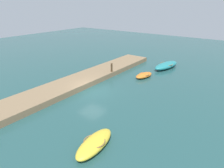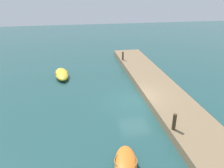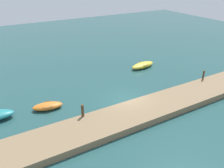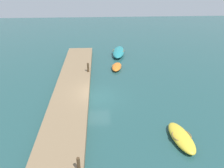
{
  "view_description": "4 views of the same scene",
  "coord_description": "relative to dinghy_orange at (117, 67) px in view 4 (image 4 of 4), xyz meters",
  "views": [
    {
      "loc": [
        14.4,
        13.34,
        8.67
      ],
      "look_at": [
        -1.05,
        1.88,
        0.89
      ],
      "focal_mm": 32.44,
      "sensor_mm": 36.0,
      "label": 1
    },
    {
      "loc": [
        -15.31,
        4.69,
        8.69
      ],
      "look_at": [
        0.84,
        1.82,
        1.38
      ],
      "focal_mm": 34.89,
      "sensor_mm": 36.0,
      "label": 2
    },
    {
      "loc": [
        -10.79,
        -16.03,
        11.46
      ],
      "look_at": [
        0.1,
        2.83,
        0.65
      ],
      "focal_mm": 37.09,
      "sensor_mm": 36.0,
      "label": 3
    },
    {
      "loc": [
        18.69,
        0.38,
        11.22
      ],
      "look_at": [
        -0.58,
        1.5,
        1.15
      ],
      "focal_mm": 35.05,
      "sensor_mm": 36.0,
      "label": 4
    }
  ],
  "objects": [
    {
      "name": "mooring_post_west",
      "position": [
        1.98,
        -3.51,
        0.83
      ],
      "size": [
        0.23,
        0.23,
        1.08
      ],
      "primitive_type": "cylinder",
      "color": "#47331E",
      "rests_on": "dock_platform"
    },
    {
      "name": "rowboat_yellow",
      "position": [
        13.52,
        3.71,
        0.04
      ],
      "size": [
        3.64,
        1.78,
        0.66
      ],
      "rotation": [
        0.0,
        0.0,
        0.13
      ],
      "color": "gold",
      "rests_on": "ground_plane"
    },
    {
      "name": "mooring_post_mid_west",
      "position": [
        16.33,
        -3.51,
        0.81
      ],
      "size": [
        0.2,
        0.2,
        1.02
      ],
      "primitive_type": "cylinder",
      "color": "#47331E",
      "rests_on": "dock_platform"
    },
    {
      "name": "ground_plane",
      "position": [
        6.9,
        -2.47,
        -0.3
      ],
      "size": [
        84.0,
        84.0,
        0.0
      ],
      "primitive_type": "plane",
      "color": "#234C4C"
    },
    {
      "name": "dock_platform",
      "position": [
        6.9,
        -5.02,
        -0.0
      ],
      "size": [
        27.74,
        3.52,
        0.6
      ],
      "primitive_type": "cube",
      "color": "#846B4C",
      "rests_on": "ground_plane"
    },
    {
      "name": "dinghy_orange",
      "position": [
        0.0,
        0.0,
        0.0
      ],
      "size": [
        2.85,
        1.7,
        0.59
      ],
      "rotation": [
        0.0,
        0.0,
        -0.21
      ],
      "color": "orange",
      "rests_on": "ground_plane"
    },
    {
      "name": "motorboat_teal",
      "position": [
        -5.29,
        0.68,
        0.12
      ],
      "size": [
        5.23,
        2.43,
        0.83
      ],
      "rotation": [
        0.0,
        0.0,
        -0.16
      ],
      "color": "teal",
      "rests_on": "ground_plane"
    }
  ]
}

